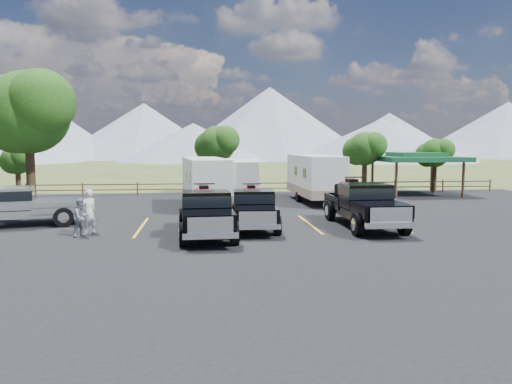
{
  "coord_description": "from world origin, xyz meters",
  "views": [
    {
      "loc": [
        -3.12,
        -19.43,
        3.98
      ],
      "look_at": [
        -0.58,
        4.31,
        1.6
      ],
      "focal_mm": 35.0,
      "sensor_mm": 36.0,
      "label": 1
    }
  ],
  "objects": [
    {
      "name": "ground",
      "position": [
        0.0,
        0.0,
        0.0
      ],
      "size": [
        320.0,
        320.0,
        0.0
      ],
      "primitive_type": "plane",
      "color": "#3C4A1F",
      "rests_on": "ground"
    },
    {
      "name": "rail_fence",
      "position": [
        2.0,
        18.5,
        0.61
      ],
      "size": [
        36.12,
        0.12,
        1.0
      ],
      "color": "brown",
      "rests_on": "ground"
    },
    {
      "name": "mountain_range",
      "position": [
        -7.63,
        105.98,
        7.87
      ],
      "size": [
        209.0,
        71.0,
        20.0
      ],
      "color": "slate",
      "rests_on": "ground"
    },
    {
      "name": "trailer_right",
      "position": [
        4.24,
        12.78,
        1.66
      ],
      "size": [
        2.54,
        8.89,
        3.09
      ],
      "rotation": [
        0.0,
        0.0,
        0.03
      ],
      "color": "silver",
      "rests_on": "asphalt_lot"
    },
    {
      "name": "asphalt_lot",
      "position": [
        0.0,
        3.0,
        0.02
      ],
      "size": [
        44.0,
        34.0,
        0.04
      ],
      "primitive_type": "cube",
      "color": "black",
      "rests_on": "ground"
    },
    {
      "name": "tree_nw_small",
      "position": [
        -16.02,
        17.01,
        2.78
      ],
      "size": [
        2.59,
        2.43,
        3.85
      ],
      "color": "black",
      "rests_on": "ground"
    },
    {
      "name": "stall_lines",
      "position": [
        0.0,
        4.0,
        0.04
      ],
      "size": [
        12.12,
        5.5,
        0.01
      ],
      "color": "gold",
      "rests_on": "asphalt_lot"
    },
    {
      "name": "trailer_center",
      "position": [
        -0.84,
        10.67,
        1.54
      ],
      "size": [
        2.77,
        8.31,
        2.88
      ],
      "rotation": [
        0.0,
        0.0,
        -0.1
      ],
      "color": "silver",
      "rests_on": "asphalt_lot"
    },
    {
      "name": "pickup_silver",
      "position": [
        -11.76,
        4.92,
        1.01
      ],
      "size": [
        6.49,
        3.48,
        1.86
      ],
      "rotation": [
        0.0,
        0.0,
        -1.31
      ],
      "color": "gray",
      "rests_on": "asphalt_lot"
    },
    {
      "name": "tree_north",
      "position": [
        -2.03,
        19.02,
        3.83
      ],
      "size": [
        3.46,
        3.24,
        5.25
      ],
      "color": "black",
      "rests_on": "ground"
    },
    {
      "name": "rig_right",
      "position": [
        4.35,
        3.09,
        1.13
      ],
      "size": [
        2.46,
        6.81,
        2.27
      ],
      "rotation": [
        0.0,
        0.0,
        0.01
      ],
      "color": "black",
      "rests_on": "asphalt_lot"
    },
    {
      "name": "tree_ne_b",
      "position": [
        14.98,
        18.01,
        3.13
      ],
      "size": [
        2.77,
        2.59,
        4.27
      ],
      "color": "black",
      "rests_on": "ground"
    },
    {
      "name": "tree_ne_a",
      "position": [
        8.97,
        17.01,
        3.48
      ],
      "size": [
        3.11,
        2.92,
        4.76
      ],
      "color": "black",
      "rests_on": "ground"
    },
    {
      "name": "pavilion",
      "position": [
        13.0,
        17.0,
        2.79
      ],
      "size": [
        6.2,
        6.2,
        3.22
      ],
      "color": "brown",
      "rests_on": "ground"
    },
    {
      "name": "rig_left",
      "position": [
        -3.01,
        1.6,
        1.07
      ],
      "size": [
        2.48,
        6.46,
        2.13
      ],
      "rotation": [
        0.0,
        0.0,
        0.04
      ],
      "color": "black",
      "rests_on": "asphalt_lot"
    },
    {
      "name": "rig_center",
      "position": [
        -0.82,
        3.31,
        0.99
      ],
      "size": [
        2.26,
        5.97,
        1.97
      ],
      "rotation": [
        0.0,
        0.0,
        -0.04
      ],
      "color": "black",
      "rests_on": "asphalt_lot"
    },
    {
      "name": "trailer_left",
      "position": [
        -2.97,
        10.55,
        1.61
      ],
      "size": [
        3.01,
        8.65,
        2.99
      ],
      "rotation": [
        0.0,
        0.0,
        0.11
      ],
      "color": "silver",
      "rests_on": "asphalt_lot"
    },
    {
      "name": "person_b",
      "position": [
        -8.19,
        1.9,
        0.85
      ],
      "size": [
        0.97,
        0.99,
        1.62
      ],
      "primitive_type": "imported",
      "rotation": [
        0.0,
        0.0,
        0.86
      ],
      "color": "slate",
      "rests_on": "asphalt_lot"
    },
    {
      "name": "person_a",
      "position": [
        -8.03,
        2.52,
        1.01
      ],
      "size": [
        0.83,
        0.82,
        1.93
      ],
      "primitive_type": "imported",
      "rotation": [
        0.0,
        0.0,
        3.9
      ],
      "color": "silver",
      "rests_on": "asphalt_lot"
    },
    {
      "name": "tree_big_nw",
      "position": [
        -12.55,
        9.03,
        5.6
      ],
      "size": [
        5.54,
        5.18,
        7.84
      ],
      "color": "black",
      "rests_on": "ground"
    }
  ]
}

